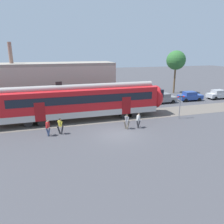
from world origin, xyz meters
TOP-DOWN VIEW (x-y plane):
  - ground_plane at (0.00, 0.00)m, footprint 160.00×160.00m
  - pedestrian_red at (-6.72, 1.63)m, footprint 0.52×0.67m
  - pedestrian_yellow at (-5.52, 1.75)m, footprint 0.69×0.54m
  - pedestrian_grey at (1.37, 1.23)m, footprint 0.63×0.57m
  - pedestrian_white at (2.68, 1.17)m, footprint 0.48×0.71m
  - parked_car_grey at (11.12, 10.58)m, footprint 4.05×1.85m
  - parked_car_blue at (16.17, 10.78)m, footprint 4.08×1.91m
  - parked_car_silver at (21.82, 10.70)m, footprint 4.03×1.82m
  - crossing_signal at (8.88, 2.82)m, footprint 0.96×0.22m
  - background_building at (-5.53, 13.55)m, footprint 17.64×5.00m
  - street_tree_right at (17.26, 17.44)m, footprint 3.58×3.58m

SIDE VIEW (x-z plane):
  - ground_plane at x=0.00m, z-range 0.00..0.00m
  - parked_car_grey at x=11.12m, z-range 0.01..1.55m
  - parked_car_blue at x=16.17m, z-range 0.01..1.55m
  - parked_car_silver at x=21.82m, z-range 0.01..1.55m
  - pedestrian_red at x=-6.72m, z-range 0.13..1.80m
  - pedestrian_yellow at x=-5.52m, z-range 0.13..1.80m
  - pedestrian_grey at x=1.37m, z-range 0.13..1.80m
  - pedestrian_white at x=2.68m, z-range 0.13..1.80m
  - crossing_signal at x=8.88m, z-range 0.51..3.51m
  - background_building at x=-5.53m, z-range -1.39..7.81m
  - street_tree_right at x=17.26m, z-range 2.21..10.29m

